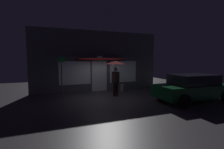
# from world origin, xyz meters

# --- Properties ---
(ground_plane) EXTENTS (18.00, 18.00, 0.00)m
(ground_plane) POSITION_xyz_m (0.00, 0.00, 0.00)
(ground_plane) COLOR #38353A
(building_facade) EXTENTS (9.19, 1.00, 4.28)m
(building_facade) POSITION_xyz_m (0.00, 2.34, 2.12)
(building_facade) COLOR #4C4C56
(building_facade) RESTS_ON ground
(person_with_umbrella) EXTENTS (1.28, 1.28, 2.16)m
(person_with_umbrella) POSITION_xyz_m (0.47, 0.22, 1.75)
(person_with_umbrella) COLOR black
(person_with_umbrella) RESTS_ON ground
(parked_car) EXTENTS (4.17, 2.02, 1.46)m
(parked_car) POSITION_xyz_m (3.93, -2.40, 0.74)
(parked_car) COLOR #0C3F1E
(parked_car) RESTS_ON ground
(street_sign_post) EXTENTS (0.40, 0.07, 2.51)m
(street_sign_post) POSITION_xyz_m (-2.65, 0.90, 1.42)
(street_sign_post) COLOR #595B60
(street_sign_post) RESTS_ON ground
(sidewalk_bollard) EXTENTS (0.24, 0.24, 0.51)m
(sidewalk_bollard) POSITION_xyz_m (1.42, 1.32, 0.26)
(sidewalk_bollard) COLOR #9E998E
(sidewalk_bollard) RESTS_ON ground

